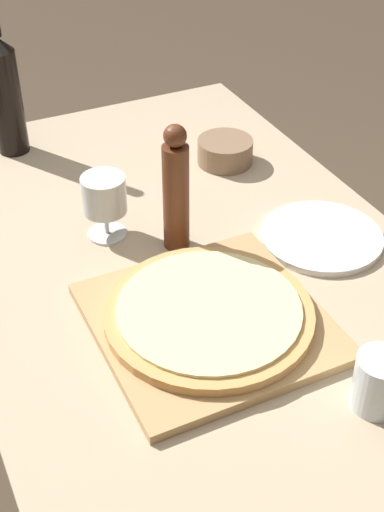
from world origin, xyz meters
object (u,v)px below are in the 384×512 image
object	(u,v)px
small_bowl	(225,151)
pepper_mill	(177,190)
wine_bottle	(5,93)
pizza	(209,313)
wine_glass	(104,197)

from	to	relation	value
small_bowl	pepper_mill	bearing A→B (deg)	-133.67
pepper_mill	small_bowl	size ratio (longest dim) A/B	2.03
wine_bottle	pizza	bearing A→B (deg)	-79.17
wine_glass	small_bowl	distance (m)	0.38
pizza	small_bowl	distance (m)	0.56
pizza	wine_bottle	distance (m)	0.77
pizza	wine_bottle	xyz separation A→B (m)	(-0.14, 0.75, 0.12)
wine_glass	small_bowl	size ratio (longest dim) A/B	1.03
wine_bottle	pepper_mill	distance (m)	0.55
wine_glass	pizza	bearing A→B (deg)	-79.06
wine_bottle	pepper_mill	xyz separation A→B (m)	(0.19, -0.51, -0.02)
pizza	wine_bottle	world-z (taller)	wine_bottle
pizza	small_bowl	bearing A→B (deg)	59.47
pizza	wine_bottle	size ratio (longest dim) A/B	0.98
pizza	pepper_mill	size ratio (longest dim) A/B	1.37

